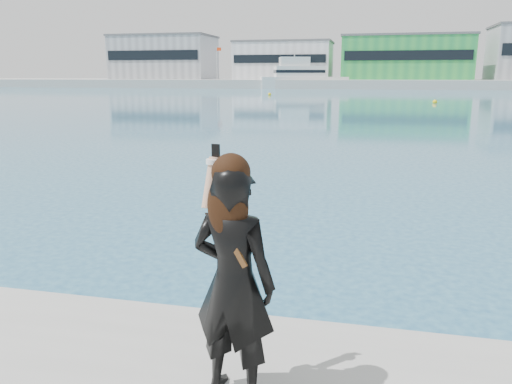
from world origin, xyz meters
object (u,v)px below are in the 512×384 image
buoy_near (435,103)px  woman (233,276)px  motor_yacht (301,77)px  buoy_far (270,95)px

buoy_near → woman: size_ratio=0.28×
motor_yacht → buoy_near: 63.22m
motor_yacht → buoy_near: motor_yacht is taller
woman → motor_yacht: bearing=-71.1°
buoy_far → woman: (14.60, -74.50, 1.70)m
motor_yacht → woman: motor_yacht is taller
motor_yacht → buoy_far: motor_yacht is taller
motor_yacht → buoy_far: bearing=-107.6°
motor_yacht → buoy_far: 40.48m
buoy_far → woman: size_ratio=0.28×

